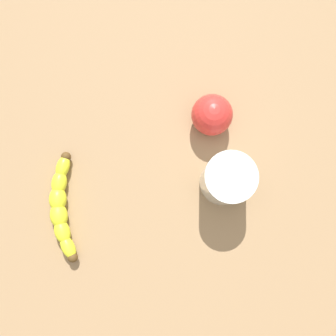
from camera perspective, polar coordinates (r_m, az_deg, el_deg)
The scene contains 4 objects.
wooden_tabletop at distance 69.17cm, azimuth -1.12°, elevation -7.20°, with size 120.00×120.00×3.00cm, color #90704D.
banana at distance 68.89cm, azimuth -16.46°, elevation -5.91°, with size 19.37×8.08×3.15cm.
smoothie_glass at distance 64.01cm, azimuth 9.24°, elevation -1.83°, with size 8.76×8.76×9.90cm.
apple_fruit at distance 66.86cm, azimuth 6.94°, elevation 8.30°, with size 7.57×7.57×7.57cm, color red.
Camera 1 is at (0.80, 1.12, 70.65)cm, focal length 38.68 mm.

